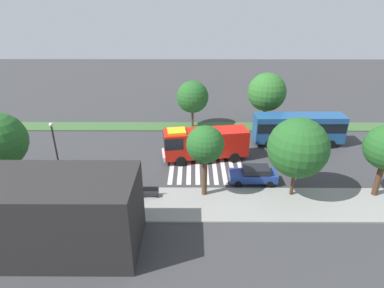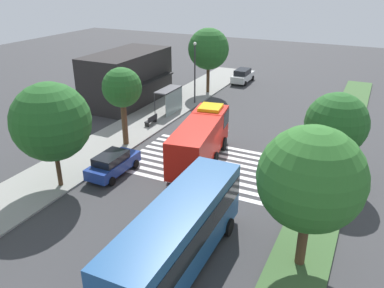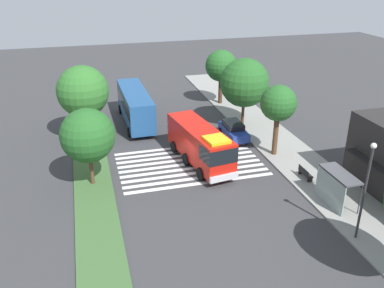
{
  "view_description": "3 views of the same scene",
  "coord_description": "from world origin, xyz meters",
  "px_view_note": "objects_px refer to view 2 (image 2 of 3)",
  "views": [
    {
      "loc": [
        0.26,
        32.38,
        16.46
      ],
      "look_at": [
        0.42,
        0.38,
        1.57
      ],
      "focal_mm": 29.96,
      "sensor_mm": 36.0,
      "label": 1
    },
    {
      "loc": [
        -25.77,
        -10.38,
        13.59
      ],
      "look_at": [
        -1.12,
        1.52,
        1.48
      ],
      "focal_mm": 36.45,
      "sensor_mm": 36.0,
      "label": 2
    },
    {
      "loc": [
        30.34,
        -8.43,
        16.6
      ],
      "look_at": [
        -2.0,
        0.46,
        1.48
      ],
      "focal_mm": 38.39,
      "sensor_mm": 36.0,
      "label": 3
    }
  ],
  "objects_px": {
    "bus_stop_shelter": "(171,96)",
    "median_tree_far_west": "(311,179)",
    "median_tree_west": "(336,124)",
    "bench_near_shelter": "(151,120)",
    "parked_car_west": "(113,163)",
    "transit_bus": "(178,233)",
    "sidewalk_tree_far_east": "(208,49)",
    "street_lamp": "(195,68)",
    "sidewalk_tree_center": "(122,88)",
    "sidewalk_tree_west": "(51,122)",
    "parked_car_mid": "(243,76)",
    "fire_truck": "(201,138)"
  },
  "relations": [
    {
      "from": "fire_truck",
      "to": "sidewalk_tree_far_east",
      "type": "distance_m",
      "value": 19.11
    },
    {
      "from": "parked_car_mid",
      "to": "sidewalk_tree_center",
      "type": "bearing_deg",
      "value": 174.78
    },
    {
      "from": "sidewalk_tree_center",
      "to": "parked_car_west",
      "type": "bearing_deg",
      "value": -155.3
    },
    {
      "from": "transit_bus",
      "to": "sidewalk_tree_far_east",
      "type": "distance_m",
      "value": 31.24
    },
    {
      "from": "bus_stop_shelter",
      "to": "median_tree_far_west",
      "type": "xyz_separation_m",
      "value": [
        -17.49,
        -16.88,
        3.05
      ]
    },
    {
      "from": "median_tree_far_west",
      "to": "bus_stop_shelter",
      "type": "bearing_deg",
      "value": 43.98
    },
    {
      "from": "fire_truck",
      "to": "sidewalk_tree_center",
      "type": "relative_size",
      "value": 1.45
    },
    {
      "from": "transit_bus",
      "to": "median_tree_west",
      "type": "height_order",
      "value": "median_tree_west"
    },
    {
      "from": "fire_truck",
      "to": "sidewalk_tree_far_east",
      "type": "height_order",
      "value": "sidewalk_tree_far_east"
    },
    {
      "from": "sidewalk_tree_far_east",
      "to": "median_tree_west",
      "type": "relative_size",
      "value": 1.21
    },
    {
      "from": "median_tree_west",
      "to": "bench_near_shelter",
      "type": "bearing_deg",
      "value": 77.45
    },
    {
      "from": "transit_bus",
      "to": "median_tree_west",
      "type": "relative_size",
      "value": 1.69
    },
    {
      "from": "sidewalk_tree_west",
      "to": "median_tree_west",
      "type": "height_order",
      "value": "sidewalk_tree_west"
    },
    {
      "from": "median_tree_far_west",
      "to": "parked_car_mid",
      "type": "bearing_deg",
      "value": 23.62
    },
    {
      "from": "fire_truck",
      "to": "parked_car_west",
      "type": "xyz_separation_m",
      "value": [
        -4.79,
        4.85,
        -1.11
      ]
    },
    {
      "from": "fire_truck",
      "to": "parked_car_mid",
      "type": "distance_m",
      "value": 24.54
    },
    {
      "from": "fire_truck",
      "to": "sidewalk_tree_west",
      "type": "bearing_deg",
      "value": 129.29
    },
    {
      "from": "sidewalk_tree_center",
      "to": "sidewalk_tree_far_east",
      "type": "height_order",
      "value": "sidewalk_tree_far_east"
    },
    {
      "from": "bench_near_shelter",
      "to": "sidewalk_tree_far_east",
      "type": "xyz_separation_m",
      "value": [
        12.57,
        -0.41,
        4.74
      ]
    },
    {
      "from": "street_lamp",
      "to": "sidewalk_tree_center",
      "type": "relative_size",
      "value": 1.02
    },
    {
      "from": "bench_near_shelter",
      "to": "sidewalk_tree_far_east",
      "type": "bearing_deg",
      "value": -1.87
    },
    {
      "from": "sidewalk_tree_center",
      "to": "median_tree_west",
      "type": "height_order",
      "value": "sidewalk_tree_center"
    },
    {
      "from": "parked_car_mid",
      "to": "bus_stop_shelter",
      "type": "bearing_deg",
      "value": 170.27
    },
    {
      "from": "fire_truck",
      "to": "street_lamp",
      "type": "distance_m",
      "value": 14.64
    },
    {
      "from": "parked_car_west",
      "to": "bench_near_shelter",
      "type": "relative_size",
      "value": 2.82
    },
    {
      "from": "parked_car_mid",
      "to": "transit_bus",
      "type": "relative_size",
      "value": 0.45
    },
    {
      "from": "fire_truck",
      "to": "median_tree_far_west",
      "type": "bearing_deg",
      "value": -141.23
    },
    {
      "from": "street_lamp",
      "to": "sidewalk_tree_west",
      "type": "height_order",
      "value": "sidewalk_tree_west"
    },
    {
      "from": "fire_truck",
      "to": "median_tree_west",
      "type": "distance_m",
      "value": 9.77
    },
    {
      "from": "parked_car_west",
      "to": "street_lamp",
      "type": "xyz_separation_m",
      "value": [
        17.66,
        1.8,
        3.19
      ]
    },
    {
      "from": "sidewalk_tree_west",
      "to": "median_tree_west",
      "type": "distance_m",
      "value": 18.77
    },
    {
      "from": "bench_near_shelter",
      "to": "median_tree_west",
      "type": "xyz_separation_m",
      "value": [
        -3.76,
        -16.89,
        3.7
      ]
    },
    {
      "from": "street_lamp",
      "to": "sidewalk_tree_center",
      "type": "xyz_separation_m",
      "value": [
        -12.88,
        0.4,
        0.95
      ]
    },
    {
      "from": "bench_near_shelter",
      "to": "median_tree_west",
      "type": "distance_m",
      "value": 17.7
    },
    {
      "from": "parked_car_mid",
      "to": "median_tree_far_west",
      "type": "relative_size",
      "value": 0.65
    },
    {
      "from": "transit_bus",
      "to": "bench_near_shelter",
      "type": "xyz_separation_m",
      "value": [
        16.45,
        11.55,
        -1.59
      ]
    },
    {
      "from": "bench_near_shelter",
      "to": "street_lamp",
      "type": "distance_m",
      "value": 8.76
    },
    {
      "from": "bench_near_shelter",
      "to": "sidewalk_tree_west",
      "type": "height_order",
      "value": "sidewalk_tree_west"
    },
    {
      "from": "fire_truck",
      "to": "bus_stop_shelter",
      "type": "relative_size",
      "value": 2.72
    },
    {
      "from": "fire_truck",
      "to": "parked_car_west",
      "type": "bearing_deg",
      "value": 125.84
    },
    {
      "from": "parked_car_mid",
      "to": "bus_stop_shelter",
      "type": "relative_size",
      "value": 1.37
    },
    {
      "from": "parked_car_west",
      "to": "bus_stop_shelter",
      "type": "height_order",
      "value": "bus_stop_shelter"
    },
    {
      "from": "sidewalk_tree_west",
      "to": "sidewalk_tree_far_east",
      "type": "bearing_deg",
      "value": 0.0
    },
    {
      "from": "parked_car_mid",
      "to": "sidewalk_tree_far_east",
      "type": "height_order",
      "value": "sidewalk_tree_far_east"
    },
    {
      "from": "bench_near_shelter",
      "to": "sidewalk_tree_west",
      "type": "relative_size",
      "value": 0.22
    },
    {
      "from": "sidewalk_tree_center",
      "to": "sidewalk_tree_far_east",
      "type": "distance_m",
      "value": 17.45
    },
    {
      "from": "median_tree_far_west",
      "to": "parked_car_west",
      "type": "bearing_deg",
      "value": 74.98
    },
    {
      "from": "parked_car_west",
      "to": "median_tree_west",
      "type": "distance_m",
      "value": 15.83
    },
    {
      "from": "fire_truck",
      "to": "bench_near_shelter",
      "type": "xyz_separation_m",
      "value": [
        4.87,
        7.47,
        -1.39
      ]
    },
    {
      "from": "bench_near_shelter",
      "to": "parked_car_west",
      "type": "bearing_deg",
      "value": -164.88
    }
  ]
}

